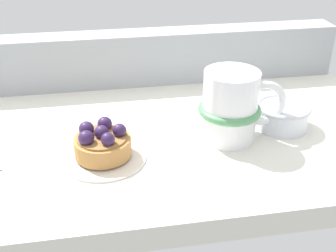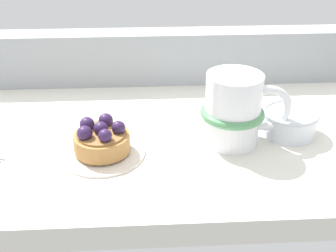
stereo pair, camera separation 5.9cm
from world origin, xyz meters
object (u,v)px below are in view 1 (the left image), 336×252
object	(u,v)px
sugar_bowl	(283,115)
raspberry_tart	(102,142)
dessert_plate	(104,156)
coffee_mug	(232,106)

from	to	relation	value
sugar_bowl	raspberry_tart	bearing A→B (deg)	-171.47
dessert_plate	coffee_mug	size ratio (longest dim) A/B	0.91
coffee_mug	dessert_plate	bearing A→B (deg)	-172.84
raspberry_tart	sugar_bowl	bearing A→B (deg)	8.53
dessert_plate	sugar_bowl	distance (cm)	27.97
coffee_mug	sugar_bowl	xyz separation A→B (cm)	(8.89, 1.84, -3.15)
dessert_plate	coffee_mug	world-z (taller)	coffee_mug
dessert_plate	sugar_bowl	xyz separation A→B (cm)	(27.60, 4.19, 1.72)
raspberry_tart	dessert_plate	bearing A→B (deg)	-40.48
raspberry_tart	coffee_mug	world-z (taller)	coffee_mug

